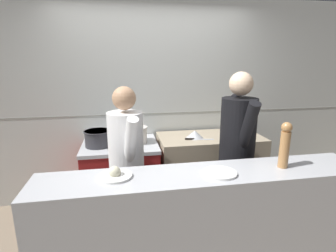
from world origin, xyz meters
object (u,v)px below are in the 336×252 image
(sauce_pot, at_px, (136,134))
(pepper_mill, at_px, (285,144))
(chef_head_cook, at_px, (127,162))
(chefs_knife, at_px, (197,139))
(plated_dish_main, at_px, (115,175))
(stock_pot, at_px, (98,138))
(mixing_bowl_steel, at_px, (195,134))
(chef_sous, at_px, (237,149))
(oven_range, at_px, (122,178))
(plated_dish_appetiser, at_px, (220,173))

(sauce_pot, height_order, pepper_mill, pepper_mill)
(chef_head_cook, bearing_deg, sauce_pot, 67.42)
(chefs_knife, distance_m, plated_dish_main, 1.40)
(sauce_pot, distance_m, pepper_mill, 1.65)
(sauce_pot, xyz_separation_m, chef_head_cook, (-0.13, -0.65, -0.09))
(chef_head_cook, bearing_deg, pepper_mill, -35.15)
(stock_pot, bearing_deg, mixing_bowl_steel, 0.71)
(chef_sous, bearing_deg, sauce_pot, 149.19)
(mixing_bowl_steel, xyz_separation_m, plated_dish_main, (-0.93, -1.12, 0.05))
(chefs_knife, height_order, pepper_mill, pepper_mill)
(sauce_pot, relative_size, chef_head_cook, 0.17)
(chefs_knife, distance_m, pepper_mill, 1.19)
(plated_dish_main, relative_size, pepper_mill, 0.68)
(plated_dish_main, bearing_deg, pepper_mill, -2.06)
(oven_range, xyz_separation_m, chef_sous, (1.16, -0.64, 0.52))
(pepper_mill, bearing_deg, stock_pot, 143.37)
(mixing_bowl_steel, xyz_separation_m, chef_head_cook, (-0.84, -0.61, -0.06))
(chef_head_cook, bearing_deg, mixing_bowl_steel, 24.98)
(mixing_bowl_steel, bearing_deg, plated_dish_main, -129.85)
(pepper_mill, relative_size, chef_head_cook, 0.23)
(stock_pot, height_order, chef_sous, chef_sous)
(sauce_pot, bearing_deg, stock_pot, -172.93)
(sauce_pot, relative_size, plated_dish_appetiser, 1.05)
(chefs_knife, relative_size, pepper_mill, 0.92)
(chefs_knife, distance_m, plated_dish_appetiser, 1.13)
(oven_range, height_order, chef_sous, chef_sous)
(mixing_bowl_steel, distance_m, pepper_mill, 1.25)
(oven_range, distance_m, chefs_knife, 1.03)
(mixing_bowl_steel, bearing_deg, stock_pot, -179.29)
(stock_pot, distance_m, plated_dish_main, 1.12)
(plated_dish_appetiser, bearing_deg, stock_pot, 130.10)
(plated_dish_main, bearing_deg, sauce_pot, 78.95)
(stock_pot, height_order, chefs_knife, stock_pot)
(plated_dish_appetiser, height_order, chef_head_cook, chef_head_cook)
(sauce_pot, height_order, mixing_bowl_steel, sauce_pot)
(sauce_pot, bearing_deg, oven_range, -177.98)
(plated_dish_appetiser, relative_size, chef_sous, 0.15)
(oven_range, height_order, mixing_bowl_steel, mixing_bowl_steel)
(chef_head_cook, bearing_deg, stock_pot, 105.72)
(pepper_mill, height_order, chef_sous, chef_sous)
(oven_range, relative_size, chef_sous, 0.51)
(chef_head_cook, bearing_deg, plated_dish_appetiser, -51.44)
(mixing_bowl_steel, bearing_deg, chef_head_cook, -143.82)
(plated_dish_main, bearing_deg, oven_range, 88.34)
(sauce_pot, xyz_separation_m, mixing_bowl_steel, (0.71, -0.04, -0.02))
(plated_dish_main, height_order, chef_sous, chef_sous)
(pepper_mill, bearing_deg, chef_sous, 104.26)
(stock_pot, xyz_separation_m, mixing_bowl_steel, (1.14, 0.01, -0.02))
(pepper_mill, relative_size, chef_sous, 0.22)
(stock_pot, distance_m, plated_dish_appetiser, 1.55)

